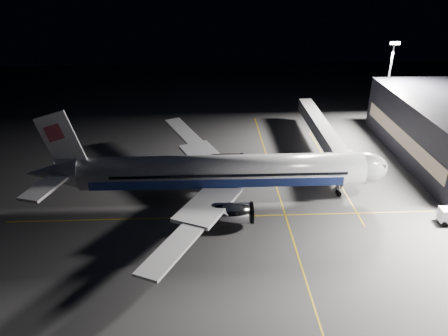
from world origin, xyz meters
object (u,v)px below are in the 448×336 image
Objects in this scene: safety_cone_c at (184,168)px; safety_cone_b at (210,162)px; floodlight_mast_north at (389,78)px; baggage_tug at (205,153)px; jet_bridge at (324,133)px; airliner at (217,172)px; safety_cone_a at (232,169)px.

safety_cone_b is at bearing 25.29° from safety_cone_c.
floodlight_mast_north reaches higher than safety_cone_c.
safety_cone_c is at bearing -136.55° from baggage_tug.
safety_cone_c is (-29.14, -6.52, -4.24)m from jet_bridge.
airliner is 26.03× the size of baggage_tug.
safety_cone_a is 5.60m from safety_cone_b.
safety_cone_a is at bearing 71.99° from airliner.
safety_cone_c is at bearing -156.55° from floodlight_mast_north.
airliner is at bearing -86.51° from safety_cone_b.
baggage_tug is at bearing -178.31° from jet_bridge.
jet_bridge is at bearing -9.66° from baggage_tug.
baggage_tug is (-43.06, -14.67, -11.67)m from floodlight_mast_north.
airliner is 1.79× the size of jet_bridge.
floodlight_mast_north is 8.76× the size of baggage_tug.
floodlight_mast_north is (18.00, 13.93, 7.79)m from jet_bridge.
safety_cone_b is at bearing -82.52° from baggage_tug.
jet_bridge is at bearing 21.46° from safety_cone_a.
airliner is at bearing -141.96° from jet_bridge.
jet_bridge is 51.58× the size of safety_cone_a.
baggage_tug is 3.49× the size of safety_cone_c.
safety_cone_a is (3.35, 10.30, -4.83)m from airliner.
airliner reaches higher than safety_cone_c.
jet_bridge reaches higher than safety_cone_b.
jet_bridge is 63.39× the size of safety_cone_b.
safety_cone_b is (-41.93, -17.99, -12.10)m from floodlight_mast_north.
airliner is at bearing -94.81° from baggage_tug.
floodlight_mast_north is 38.14× the size of safety_cone_b.
airliner is 92.19× the size of safety_cone_a.
baggage_tug is 4.35× the size of safety_cone_b.
baggage_tug is 3.54× the size of safety_cone_a.
safety_cone_c is (-5.21, -2.46, 0.07)m from safety_cone_b.
safety_cone_c is at bearing -167.39° from jet_bridge.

